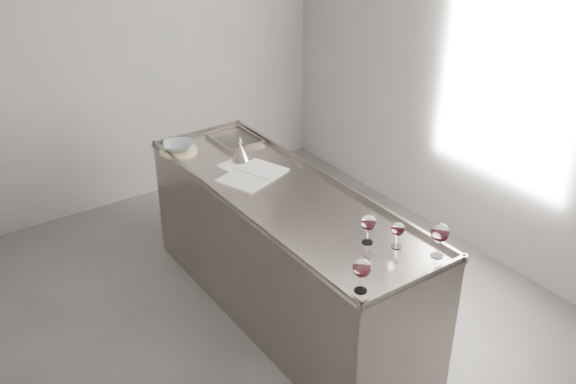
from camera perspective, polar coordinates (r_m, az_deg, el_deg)
room_shell at (r=3.48m, az=-4.36°, el=2.44°), size 4.54×5.04×2.84m
counter at (r=4.40m, az=-0.35°, el=-5.47°), size 0.77×2.42×0.97m
wine_glass_left at (r=3.22m, az=6.58°, el=-6.80°), size 0.10×0.10×0.19m
wine_glass_middle at (r=3.61m, az=7.18°, el=-2.79°), size 0.09×0.09×0.18m
wine_glass_right at (r=3.55m, az=13.34°, el=-3.60°), size 0.10×0.10×0.20m
wine_glass_small at (r=3.60m, az=9.73°, el=-3.35°), size 0.08×0.08×0.16m
notebook at (r=4.38m, az=-3.16°, el=1.51°), size 0.51×0.43×0.02m
loose_paper_top at (r=4.50m, az=-4.14°, el=2.18°), size 0.26×0.34×0.00m
trivet at (r=4.80m, az=-9.71°, el=3.65°), size 0.34×0.34×0.02m
ceramic_bowl at (r=4.78m, az=-9.74°, el=4.05°), size 0.29×0.29×0.05m
wine_funnel at (r=4.58m, az=-4.26°, el=3.43°), size 0.13×0.13×0.19m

